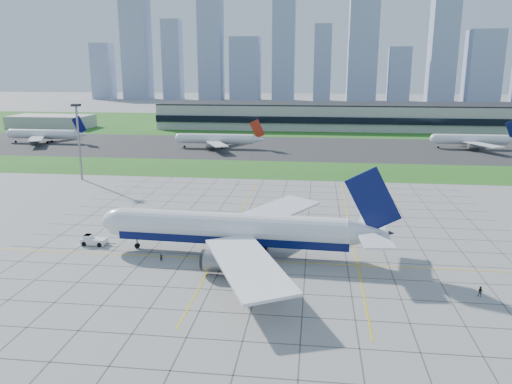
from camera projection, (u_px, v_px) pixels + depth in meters
ground at (266, 257)px, 100.08m from camera, size 1400.00×1400.00×0.00m
grass_median at (290, 170)px, 186.81m from camera, size 700.00×35.00×0.04m
asphalt_taxiway at (296, 148)px, 239.82m from camera, size 700.00×75.00×0.04m
grass_far at (303, 124)px, 345.84m from camera, size 700.00×145.00×0.04m
apron_markings at (273, 239)px, 110.71m from camera, size 120.00×130.00×0.03m
terminal at (366, 116)px, 315.05m from camera, size 260.00×43.00×15.80m
service_block at (52, 122)px, 320.25m from camera, size 50.00×25.00×8.00m
light_mast at (78, 132)px, 167.04m from camera, size 2.50×2.50×25.60m
city_skyline at (303, 50)px, 588.12m from camera, size 523.00×32.40×160.00m
airliner at (235, 230)px, 100.60m from camera, size 60.94×61.65×19.17m
pushback_tug at (93, 240)px, 107.24m from camera, size 7.81×2.95×2.16m
crew_near at (161, 258)px, 97.85m from camera, size 0.68×0.68×1.59m
crew_far at (481, 292)px, 82.64m from camera, size 1.06×0.96×1.79m
distant_jet_0 at (44, 134)px, 254.82m from camera, size 40.99×42.66×14.08m
distant_jet_1 at (217, 139)px, 237.71m from camera, size 41.14×42.66×14.08m
distant_jet_2 at (472, 139)px, 235.76m from camera, size 38.46×42.66×14.08m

